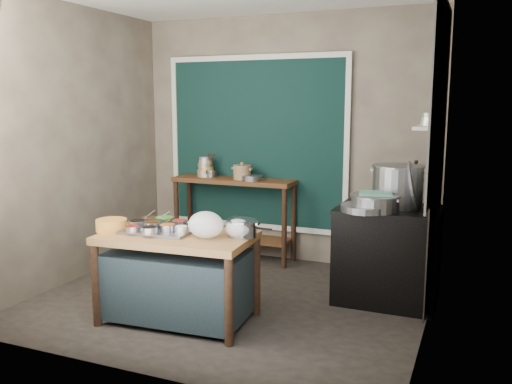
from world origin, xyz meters
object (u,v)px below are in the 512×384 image
at_px(prep_table, 178,277).
at_px(back_counter, 234,218).
at_px(steamer, 375,203).
at_px(utensil_cup, 211,173).
at_px(yellow_basin, 111,225).
at_px(ceramic_crock, 242,173).
at_px(condiment_tray, 160,230).
at_px(saucepan, 242,228).
at_px(stove_block, 387,256).
at_px(stock_pot, 398,186).

height_order(prep_table, back_counter, back_counter).
bearing_deg(steamer, utensil_cup, 156.02).
distance_m(utensil_cup, steamer, 2.31).
xyz_separation_m(back_counter, yellow_basin, (-0.21, -1.99, 0.32)).
bearing_deg(ceramic_crock, steamer, -28.08).
distance_m(condiment_tray, ceramic_crock, 1.86).
relative_size(condiment_tray, saucepan, 2.26).
bearing_deg(back_counter, stove_block, -21.02).
bearing_deg(prep_table, ceramic_crock, 93.44).
distance_m(back_counter, yellow_basin, 2.03).
relative_size(back_counter, steamer, 3.23).
distance_m(condiment_tray, steamer, 1.88).
bearing_deg(back_counter, stock_pot, -18.02).
xyz_separation_m(back_counter, steamer, (1.81, -0.93, 0.48)).
distance_m(back_counter, ceramic_crock, 0.56).
height_order(back_counter, yellow_basin, back_counter).
relative_size(utensil_cup, ceramic_crock, 0.68).
relative_size(yellow_basin, ceramic_crock, 1.20).
xyz_separation_m(prep_table, stove_block, (1.54, 1.15, 0.05)).
relative_size(prep_table, utensil_cup, 8.51).
bearing_deg(prep_table, back_counter, 96.84).
distance_m(saucepan, steamer, 1.24).
bearing_deg(condiment_tray, yellow_basin, -161.57).
bearing_deg(saucepan, ceramic_crock, 116.20).
relative_size(ceramic_crock, stock_pot, 0.44).
distance_m(stove_block, ceramic_crock, 2.01).
relative_size(condiment_tray, ceramic_crock, 2.70).
height_order(saucepan, stock_pot, stock_pot).
height_order(back_counter, stock_pot, stock_pot).
bearing_deg(stove_block, saucepan, -134.69).
height_order(condiment_tray, saucepan, saucepan).
bearing_deg(steamer, stock_pot, 63.13).
bearing_deg(prep_table, steamer, 29.35).
bearing_deg(stock_pot, back_counter, 161.98).
relative_size(ceramic_crock, steamer, 0.48).
relative_size(back_counter, utensil_cup, 9.87).
xyz_separation_m(condiment_tray, ceramic_crock, (-0.07, 1.84, 0.26)).
height_order(yellow_basin, ceramic_crock, ceramic_crock).
relative_size(utensil_cup, steamer, 0.33).
xyz_separation_m(ceramic_crock, steamer, (1.69, -0.90, -0.07)).
xyz_separation_m(utensil_cup, stock_pot, (2.26, -0.65, 0.08)).
distance_m(ceramic_crock, stock_pot, 1.93).
xyz_separation_m(condiment_tray, stock_pot, (1.77, 1.23, 0.31)).
distance_m(back_counter, utensil_cup, 0.60).
xyz_separation_m(condiment_tray, yellow_basin, (-0.39, -0.13, 0.04)).
height_order(stove_block, stock_pot, stock_pot).
xyz_separation_m(prep_table, steamer, (1.45, 0.95, 0.58)).
distance_m(condiment_tray, stock_pot, 2.17).
height_order(prep_table, stove_block, stove_block).
distance_m(back_counter, stock_pot, 2.14).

